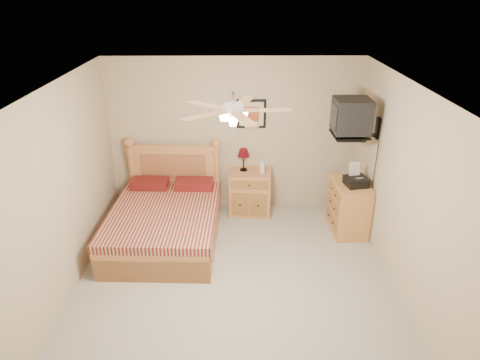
{
  "coord_description": "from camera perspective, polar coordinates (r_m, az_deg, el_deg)",
  "views": [
    {
      "loc": [
        0.03,
        -4.27,
        3.51
      ],
      "look_at": [
        0.08,
        0.9,
        1.09
      ],
      "focal_mm": 32.0,
      "sensor_mm": 36.0,
      "label": 1
    }
  ],
  "objects": [
    {
      "name": "framed_picture",
      "position": [
        6.77,
        1.52,
        8.83
      ],
      "size": [
        0.46,
        0.04,
        0.46
      ],
      "primitive_type": "cube",
      "color": "black",
      "rests_on": "wall_back"
    },
    {
      "name": "magazine_lower",
      "position": [
        6.7,
        13.69,
        0.74
      ],
      "size": [
        0.22,
        0.27,
        0.02
      ],
      "primitive_type": "imported",
      "rotation": [
        0.0,
        0.0,
        0.16
      ],
      "color": "beige",
      "rests_on": "dresser"
    },
    {
      "name": "wall_right",
      "position": [
        5.22,
        21.74,
        -2.54
      ],
      "size": [
        0.04,
        4.5,
        2.5
      ],
      "primitive_type": "cube",
      "color": "tan",
      "rests_on": "ground"
    },
    {
      "name": "dresser",
      "position": [
        6.66,
        14.33,
        -3.52
      ],
      "size": [
        0.51,
        0.71,
        0.82
      ],
      "primitive_type": "cube",
      "rotation": [
        0.0,
        0.0,
        0.04
      ],
      "color": "#A16938",
      "rests_on": "ground"
    },
    {
      "name": "wall_tv",
      "position": [
        6.11,
        15.99,
        7.92
      ],
      "size": [
        0.56,
        0.46,
        0.58
      ],
      "primitive_type": null,
      "color": "black",
      "rests_on": "wall_right"
    },
    {
      "name": "nightstand",
      "position": [
        7.02,
        1.39,
        -1.61
      ],
      "size": [
        0.71,
        0.56,
        0.72
      ],
      "primitive_type": "cube",
      "rotation": [
        0.0,
        0.0,
        -0.1
      ],
      "color": "#AB6537",
      "rests_on": "ground"
    },
    {
      "name": "wall_back",
      "position": [
        6.9,
        -0.77,
        5.92
      ],
      "size": [
        4.0,
        0.04,
        2.5
      ],
      "primitive_type": "cube",
      "color": "tan",
      "rests_on": "ground"
    },
    {
      "name": "ceiling",
      "position": [
        4.39,
        -0.93,
        11.75
      ],
      "size": [
        4.0,
        4.5,
        0.04
      ],
      "primitive_type": "cube",
      "color": "white",
      "rests_on": "ground"
    },
    {
      "name": "lotion_bottle",
      "position": [
        6.78,
        2.99,
        1.76
      ],
      "size": [
        0.11,
        0.11,
        0.22
      ],
      "primitive_type": "imported",
      "rotation": [
        0.0,
        0.0,
        0.41
      ],
      "color": "silver",
      "rests_on": "nightstand"
    },
    {
      "name": "wall_left",
      "position": [
        5.24,
        -23.31,
        -2.72
      ],
      "size": [
        0.04,
        4.5,
        2.5
      ],
      "primitive_type": "cube",
      "color": "tan",
      "rests_on": "ground"
    },
    {
      "name": "magazine_upper",
      "position": [
        6.69,
        13.62,
        0.9
      ],
      "size": [
        0.23,
        0.28,
        0.02
      ],
      "primitive_type": "imported",
      "rotation": [
        0.0,
        0.0,
        0.25
      ],
      "color": "gray",
      "rests_on": "magazine_lower"
    },
    {
      "name": "table_lamp",
      "position": [
        6.86,
        0.47,
        2.77
      ],
      "size": [
        0.22,
        0.22,
        0.38
      ],
      "primitive_type": null,
      "rotation": [
        0.0,
        0.0,
        0.07
      ],
      "color": "#550A12",
      "rests_on": "nightstand"
    },
    {
      "name": "floor",
      "position": [
        5.52,
        -0.75,
        -14.39
      ],
      "size": [
        4.5,
        4.5,
        0.0
      ],
      "primitive_type": "plane",
      "color": "#9B968C",
      "rests_on": "ground"
    },
    {
      "name": "ceiling_fan",
      "position": [
        4.23,
        -0.93,
        9.28
      ],
      "size": [
        1.14,
        1.14,
        0.28
      ],
      "primitive_type": null,
      "color": "white",
      "rests_on": "ceiling"
    },
    {
      "name": "bed",
      "position": [
        6.19,
        -10.21,
        -3.04
      ],
      "size": [
        1.56,
        2.01,
        1.27
      ],
      "primitive_type": null,
      "rotation": [
        0.0,
        0.0,
        -0.04
      ],
      "color": "#A86E3C",
      "rests_on": "ground"
    },
    {
      "name": "fax_machine",
      "position": [
        6.35,
        15.33,
        0.63
      ],
      "size": [
        0.36,
        0.37,
        0.32
      ],
      "primitive_type": null,
      "rotation": [
        0.0,
        0.0,
        0.19
      ],
      "color": "black",
      "rests_on": "dresser"
    }
  ]
}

